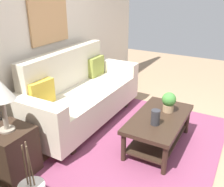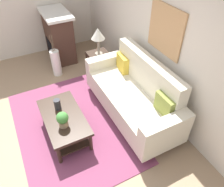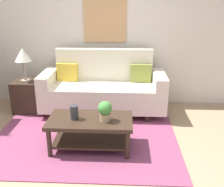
{
  "view_description": "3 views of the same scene",
  "coord_description": "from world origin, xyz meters",
  "px_view_note": "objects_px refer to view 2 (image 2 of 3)",
  "views": [
    {
      "loc": [
        -2.6,
        -0.48,
        1.95
      ],
      "look_at": [
        -0.02,
        0.95,
        0.67
      ],
      "focal_mm": 40.67,
      "sensor_mm": 36.0,
      "label": 1
    },
    {
      "loc": [
        2.6,
        -0.05,
        2.96
      ],
      "look_at": [
        0.26,
        1.15,
        0.69
      ],
      "focal_mm": 35.26,
      "sensor_mm": 36.0,
      "label": 2
    },
    {
      "loc": [
        0.56,
        -2.81,
        1.91
      ],
      "look_at": [
        0.37,
        1.05,
        0.54
      ],
      "focal_mm": 43.01,
      "sensor_mm": 36.0,
      "label": 3
    }
  ],
  "objects_px": {
    "coffee_table": "(64,121)",
    "floor_vase": "(56,63)",
    "potted_plant_tabletop": "(63,119)",
    "tabletop_vase": "(57,104)",
    "fireplace": "(59,36)",
    "table_lamp": "(98,35)",
    "couch": "(134,95)",
    "throw_pillow_mustard": "(123,63)",
    "throw_pillow_olive": "(165,105)",
    "side_table": "(99,65)",
    "framed_painting": "(165,30)"
  },
  "relations": [
    {
      "from": "throw_pillow_mustard",
      "to": "table_lamp",
      "type": "height_order",
      "value": "table_lamp"
    },
    {
      "from": "throw_pillow_mustard",
      "to": "floor_vase",
      "type": "height_order",
      "value": "throw_pillow_mustard"
    },
    {
      "from": "fireplace",
      "to": "floor_vase",
      "type": "bearing_deg",
      "value": -24.86
    },
    {
      "from": "coffee_table",
      "to": "floor_vase",
      "type": "bearing_deg",
      "value": 167.9
    },
    {
      "from": "throw_pillow_mustard",
      "to": "potted_plant_tabletop",
      "type": "distance_m",
      "value": 1.64
    },
    {
      "from": "throw_pillow_olive",
      "to": "side_table",
      "type": "relative_size",
      "value": 0.64
    },
    {
      "from": "tabletop_vase",
      "to": "fireplace",
      "type": "bearing_deg",
      "value": 162.49
    },
    {
      "from": "side_table",
      "to": "table_lamp",
      "type": "distance_m",
      "value": 0.71
    },
    {
      "from": "table_lamp",
      "to": "floor_vase",
      "type": "height_order",
      "value": "table_lamp"
    },
    {
      "from": "potted_plant_tabletop",
      "to": "fireplace",
      "type": "bearing_deg",
      "value": 164.4
    },
    {
      "from": "throw_pillow_olive",
      "to": "floor_vase",
      "type": "distance_m",
      "value": 2.71
    },
    {
      "from": "tabletop_vase",
      "to": "fireplace",
      "type": "relative_size",
      "value": 0.16
    },
    {
      "from": "framed_painting",
      "to": "table_lamp",
      "type": "bearing_deg",
      "value": -158.8
    },
    {
      "from": "throw_pillow_olive",
      "to": "tabletop_vase",
      "type": "height_order",
      "value": "throw_pillow_olive"
    },
    {
      "from": "throw_pillow_olive",
      "to": "coffee_table",
      "type": "distance_m",
      "value": 1.61
    },
    {
      "from": "framed_painting",
      "to": "couch",
      "type": "bearing_deg",
      "value": -90.0
    },
    {
      "from": "table_lamp",
      "to": "fireplace",
      "type": "bearing_deg",
      "value": -155.44
    },
    {
      "from": "coffee_table",
      "to": "potted_plant_tabletop",
      "type": "xyz_separation_m",
      "value": [
        0.2,
        -0.05,
        0.26
      ]
    },
    {
      "from": "side_table",
      "to": "fireplace",
      "type": "height_order",
      "value": "fireplace"
    },
    {
      "from": "table_lamp",
      "to": "potted_plant_tabletop",
      "type": "bearing_deg",
      "value": -40.41
    },
    {
      "from": "potted_plant_tabletop",
      "to": "fireplace",
      "type": "distance_m",
      "value": 2.72
    },
    {
      "from": "coffee_table",
      "to": "table_lamp",
      "type": "xyz_separation_m",
      "value": [
        -1.28,
        1.21,
        0.68
      ]
    },
    {
      "from": "potted_plant_tabletop",
      "to": "coffee_table",
      "type": "bearing_deg",
      "value": 166.76
    },
    {
      "from": "floor_vase",
      "to": "framed_painting",
      "type": "bearing_deg",
      "value": 36.52
    },
    {
      "from": "throw_pillow_mustard",
      "to": "tabletop_vase",
      "type": "xyz_separation_m",
      "value": [
        0.37,
        -1.41,
        -0.16
      ]
    },
    {
      "from": "side_table",
      "to": "throw_pillow_mustard",
      "type": "bearing_deg",
      "value": 14.58
    },
    {
      "from": "throw_pillow_mustard",
      "to": "tabletop_vase",
      "type": "distance_m",
      "value": 1.46
    },
    {
      "from": "table_lamp",
      "to": "framed_painting",
      "type": "bearing_deg",
      "value": 21.2
    },
    {
      "from": "throw_pillow_olive",
      "to": "fireplace",
      "type": "height_order",
      "value": "fireplace"
    },
    {
      "from": "side_table",
      "to": "table_lamp",
      "type": "xyz_separation_m",
      "value": [
        0.0,
        0.0,
        0.71
      ]
    },
    {
      "from": "throw_pillow_mustard",
      "to": "fireplace",
      "type": "xyz_separation_m",
      "value": [
        -1.85,
        -0.71,
        -0.09
      ]
    },
    {
      "from": "throw_pillow_mustard",
      "to": "side_table",
      "type": "distance_m",
      "value": 0.83
    },
    {
      "from": "throw_pillow_mustard",
      "to": "coffee_table",
      "type": "xyz_separation_m",
      "value": [
        0.57,
        -1.39,
        -0.37
      ]
    },
    {
      "from": "tabletop_vase",
      "to": "framed_painting",
      "type": "bearing_deg",
      "value": 81.03
    },
    {
      "from": "throw_pillow_mustard",
      "to": "potted_plant_tabletop",
      "type": "xyz_separation_m",
      "value": [
        0.77,
        -1.44,
        -0.11
      ]
    },
    {
      "from": "coffee_table",
      "to": "fireplace",
      "type": "bearing_deg",
      "value": 164.21
    },
    {
      "from": "tabletop_vase",
      "to": "potted_plant_tabletop",
      "type": "relative_size",
      "value": 0.7
    },
    {
      "from": "coffee_table",
      "to": "floor_vase",
      "type": "height_order",
      "value": "floor_vase"
    },
    {
      "from": "throw_pillow_mustard",
      "to": "coffee_table",
      "type": "relative_size",
      "value": 0.33
    },
    {
      "from": "tabletop_vase",
      "to": "side_table",
      "type": "relative_size",
      "value": 0.33
    },
    {
      "from": "fireplace",
      "to": "throw_pillow_olive",
      "type": "bearing_deg",
      "value": 12.67
    },
    {
      "from": "framed_painting",
      "to": "floor_vase",
      "type": "bearing_deg",
      "value": -143.48
    },
    {
      "from": "couch",
      "to": "floor_vase",
      "type": "bearing_deg",
      "value": -154.12
    },
    {
      "from": "side_table",
      "to": "table_lamp",
      "type": "height_order",
      "value": "table_lamp"
    },
    {
      "from": "couch",
      "to": "throw_pillow_olive",
      "type": "relative_size",
      "value": 5.84
    },
    {
      "from": "tabletop_vase",
      "to": "fireplace",
      "type": "xyz_separation_m",
      "value": [
        -2.22,
        0.7,
        0.06
      ]
    },
    {
      "from": "couch",
      "to": "throw_pillow_mustard",
      "type": "bearing_deg",
      "value": 168.92
    },
    {
      "from": "throw_pillow_mustard",
      "to": "coffee_table",
      "type": "height_order",
      "value": "throw_pillow_mustard"
    },
    {
      "from": "floor_vase",
      "to": "framed_painting",
      "type": "distance_m",
      "value": 2.59
    },
    {
      "from": "throw_pillow_mustard",
      "to": "fireplace",
      "type": "relative_size",
      "value": 0.31
    }
  ]
}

